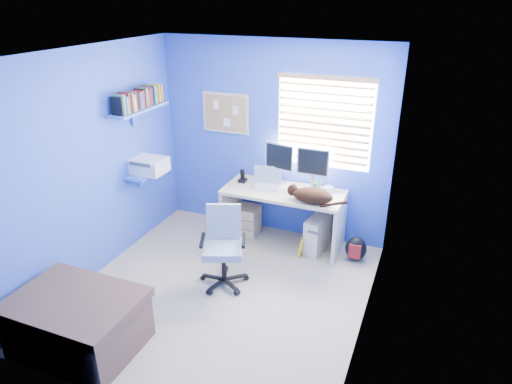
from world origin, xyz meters
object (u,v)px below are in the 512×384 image
at_px(tower_pc, 318,234).
at_px(office_chair, 224,256).
at_px(desk, 283,217).
at_px(cat, 312,196).
at_px(laptop, 265,179).

height_order(tower_pc, office_chair, office_chair).
relative_size(desk, cat, 3.09).
bearing_deg(tower_pc, laptop, -170.84).
xyz_separation_m(laptop, tower_pc, (0.71, -0.01, -0.62)).
xyz_separation_m(desk, laptop, (-0.26, 0.02, 0.48)).
height_order(desk, tower_pc, desk).
height_order(cat, office_chair, cat).
bearing_deg(laptop, desk, -12.76).
bearing_deg(office_chair, tower_pc, 53.40).
distance_m(laptop, cat, 0.71).
distance_m(desk, laptop, 0.55).
relative_size(laptop, tower_pc, 0.73).
relative_size(desk, tower_pc, 3.30).
relative_size(tower_pc, office_chair, 0.51).
bearing_deg(desk, tower_pc, 1.13).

